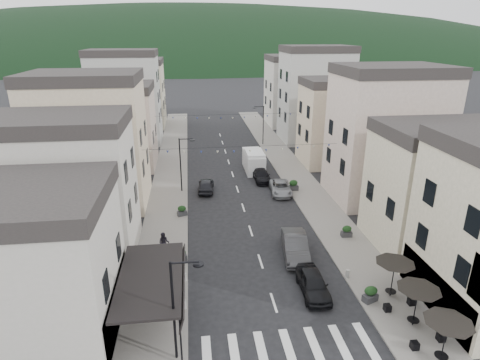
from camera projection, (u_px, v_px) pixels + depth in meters
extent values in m
cube|color=slate|center=(171.00, 174.00, 49.14)|extent=(4.00, 76.00, 0.12)
cube|color=slate|center=(290.00, 169.00, 50.88)|extent=(4.00, 76.00, 0.12)
ellipsoid|color=black|center=(194.00, 55.00, 299.34)|extent=(640.00, 360.00, 70.00)
cube|color=black|center=(150.00, 278.00, 22.93)|extent=(3.60, 7.50, 0.15)
cube|color=black|center=(182.00, 283.00, 23.32)|extent=(0.34, 7.50, 0.99)
cylinder|color=black|center=(181.00, 341.00, 20.43)|extent=(0.10, 0.10, 3.20)
cylinder|color=black|center=(182.00, 266.00, 26.94)|extent=(0.10, 0.10, 3.20)
cube|color=#BBB7AB|center=(63.00, 195.00, 29.87)|extent=(10.00, 7.00, 10.00)
cube|color=#262323|center=(51.00, 122.00, 27.95)|extent=(10.20, 7.14, 1.00)
cube|color=#C5AE94|center=(91.00, 146.00, 38.82)|extent=(10.00, 8.00, 12.00)
cube|color=#262323|center=(82.00, 77.00, 36.56)|extent=(10.20, 8.16, 1.00)
cube|color=#B39D91|center=(114.00, 130.00, 50.42)|extent=(10.00, 8.00, 9.50)
cube|color=#262323|center=(109.00, 88.00, 48.59)|extent=(10.20, 8.16, 1.00)
cube|color=#ADACA7|center=(126.00, 101.00, 60.98)|extent=(10.00, 7.00, 13.00)
cube|color=#262323|center=(121.00, 53.00, 58.54)|extent=(10.20, 7.14, 1.00)
cube|color=#B4AE8F|center=(136.00, 96.00, 72.49)|extent=(10.00, 9.00, 11.00)
cube|color=#262323|center=(133.00, 61.00, 70.40)|extent=(10.20, 9.18, 1.00)
cube|color=#B4AE8F|center=(441.00, 193.00, 31.54)|extent=(10.00, 7.00, 9.00)
cube|color=#262323|center=(452.00, 131.00, 29.80)|extent=(10.20, 7.14, 1.00)
cube|color=#B39D91|center=(385.00, 139.00, 40.24)|extent=(10.00, 8.00, 12.50)
cube|color=#262323|center=(394.00, 70.00, 37.89)|extent=(10.20, 8.16, 1.00)
cube|color=#C5AE94|center=(341.00, 126.00, 51.83)|extent=(10.00, 7.00, 10.00)
cube|color=#262323|center=(345.00, 82.00, 49.92)|extent=(10.20, 7.14, 1.00)
cube|color=#ADACA7|center=(315.00, 98.00, 62.39)|extent=(10.00, 8.00, 13.50)
cube|color=#262323|center=(318.00, 49.00, 59.86)|extent=(10.20, 8.16, 1.00)
cube|color=#BBB7AB|center=(295.00, 93.00, 73.90)|extent=(10.00, 9.00, 11.50)
cube|color=#262323|center=(297.00, 58.00, 71.72)|extent=(10.20, 9.18, 1.00)
cylinder|color=black|center=(444.00, 344.00, 20.72)|extent=(0.06, 0.06, 2.30)
cone|color=black|center=(448.00, 327.00, 20.33)|extent=(2.50, 2.50, 0.55)
cylinder|color=black|center=(441.00, 356.00, 20.99)|extent=(0.70, 0.70, 0.04)
cylinder|color=black|center=(415.00, 309.00, 23.32)|extent=(0.06, 0.06, 2.30)
cone|color=black|center=(418.00, 293.00, 22.94)|extent=(2.50, 2.50, 0.55)
cylinder|color=black|center=(413.00, 320.00, 23.59)|extent=(0.70, 0.70, 0.04)
cylinder|color=black|center=(392.00, 281.00, 25.93)|extent=(0.06, 0.06, 2.30)
cone|color=black|center=(395.00, 266.00, 25.54)|extent=(2.50, 2.50, 0.55)
cylinder|color=black|center=(391.00, 291.00, 26.20)|extent=(0.70, 0.70, 0.04)
cylinder|color=black|center=(174.00, 313.00, 20.38)|extent=(0.14, 0.14, 6.00)
cylinder|color=black|center=(185.00, 262.00, 19.45)|extent=(1.40, 0.10, 0.10)
cylinder|color=black|center=(198.00, 264.00, 19.57)|extent=(0.56, 0.56, 0.08)
cylinder|color=black|center=(181.00, 166.00, 42.70)|extent=(0.14, 0.14, 6.00)
cylinder|color=black|center=(186.00, 139.00, 41.77)|extent=(1.40, 0.10, 0.10)
cylinder|color=black|center=(192.00, 140.00, 41.90)|extent=(0.56, 0.56, 0.08)
cylinder|color=black|center=(263.00, 126.00, 60.86)|extent=(0.14, 0.14, 6.00)
cylinder|color=black|center=(259.00, 107.00, 59.77)|extent=(1.40, 0.10, 0.10)
cylinder|color=black|center=(255.00, 108.00, 59.75)|extent=(0.56, 0.56, 0.08)
cylinder|color=gray|center=(184.00, 304.00, 25.04)|extent=(0.26, 0.26, 0.60)
cylinder|color=gray|center=(185.00, 277.00, 27.83)|extent=(0.26, 0.26, 0.60)
cylinder|color=gray|center=(348.00, 274.00, 28.22)|extent=(0.26, 0.26, 0.60)
cylinder|color=black|center=(242.00, 147.00, 38.64)|extent=(19.00, 0.02, 0.02)
cone|color=beige|center=(150.00, 152.00, 37.70)|extent=(0.28, 0.28, 0.24)
cone|color=navy|center=(168.00, 152.00, 37.91)|extent=(0.28, 0.28, 0.24)
cone|color=beige|center=(184.00, 152.00, 38.12)|extent=(0.28, 0.28, 0.24)
cone|color=navy|center=(201.00, 152.00, 38.33)|extent=(0.28, 0.28, 0.24)
cone|color=beige|center=(218.00, 152.00, 38.53)|extent=(0.28, 0.28, 0.24)
cone|color=navy|center=(234.00, 152.00, 38.72)|extent=(0.28, 0.28, 0.24)
cone|color=beige|center=(250.00, 151.00, 38.90)|extent=(0.28, 0.28, 0.24)
cone|color=navy|center=(266.00, 150.00, 39.08)|extent=(0.28, 0.28, 0.24)
cone|color=beige|center=(282.00, 149.00, 39.25)|extent=(0.28, 0.28, 0.24)
cone|color=navy|center=(298.00, 148.00, 39.41)|extent=(0.28, 0.28, 0.24)
cone|color=beige|center=(314.00, 147.00, 39.56)|extent=(0.28, 0.28, 0.24)
cone|color=navy|center=(329.00, 146.00, 39.72)|extent=(0.28, 0.28, 0.24)
cylinder|color=black|center=(227.00, 115.00, 53.53)|extent=(19.00, 0.02, 0.02)
cone|color=beige|center=(161.00, 118.00, 52.58)|extent=(0.28, 0.28, 0.24)
cone|color=navy|center=(173.00, 118.00, 52.80)|extent=(0.28, 0.28, 0.24)
cone|color=beige|center=(185.00, 118.00, 53.01)|extent=(0.28, 0.28, 0.24)
cone|color=navy|center=(197.00, 118.00, 53.21)|extent=(0.28, 0.28, 0.24)
cone|color=beige|center=(209.00, 118.00, 53.41)|extent=(0.28, 0.28, 0.24)
cone|color=navy|center=(221.00, 118.00, 53.60)|extent=(0.28, 0.28, 0.24)
cone|color=beige|center=(233.00, 118.00, 53.79)|extent=(0.28, 0.28, 0.24)
cone|color=navy|center=(244.00, 118.00, 53.96)|extent=(0.28, 0.28, 0.24)
cone|color=beige|center=(256.00, 117.00, 54.13)|extent=(0.28, 0.28, 0.24)
cone|color=navy|center=(267.00, 116.00, 54.29)|extent=(0.28, 0.28, 0.24)
cone|color=beige|center=(279.00, 115.00, 54.45)|extent=(0.28, 0.28, 0.24)
cone|color=navy|center=(290.00, 114.00, 54.60)|extent=(0.28, 0.28, 0.24)
imported|color=black|center=(313.00, 283.00, 26.59)|extent=(1.82, 4.30, 1.45)
imported|color=#303033|center=(295.00, 246.00, 30.99)|extent=(2.41, 5.28, 1.68)
imported|color=gray|center=(281.00, 188.00, 43.08)|extent=(2.52, 4.79, 1.28)
imported|color=black|center=(262.00, 176.00, 46.76)|extent=(1.81, 4.42, 1.28)
imported|color=black|center=(206.00, 185.00, 43.67)|extent=(1.99, 4.24, 1.40)
cube|color=silver|center=(254.00, 161.00, 50.18)|extent=(2.20, 5.52, 2.30)
cube|color=silver|center=(255.00, 154.00, 49.11)|extent=(2.14, 3.68, 0.57)
cylinder|color=black|center=(249.00, 173.00, 48.41)|extent=(0.29, 0.81, 0.80)
cylinder|color=black|center=(264.00, 172.00, 48.61)|extent=(0.29, 0.81, 0.80)
cylinder|color=black|center=(244.00, 162.00, 52.26)|extent=(0.29, 0.81, 0.80)
cylinder|color=black|center=(258.00, 162.00, 52.46)|extent=(0.29, 0.81, 0.80)
imported|color=black|center=(163.00, 258.00, 28.96)|extent=(0.80, 0.64, 1.92)
imported|color=black|center=(164.00, 243.00, 31.18)|extent=(0.93, 0.78, 1.73)
cube|color=#2E2E31|center=(181.00, 258.00, 30.30)|extent=(0.98, 0.68, 0.45)
ellipsoid|color=black|center=(181.00, 252.00, 30.13)|extent=(0.78, 0.50, 0.57)
cube|color=#333335|center=(182.00, 213.00, 37.76)|extent=(1.00, 0.74, 0.44)
ellipsoid|color=black|center=(182.00, 208.00, 37.59)|extent=(0.78, 0.50, 0.57)
cube|color=#2F2F32|center=(370.00, 298.00, 25.75)|extent=(1.10, 0.86, 0.48)
ellipsoid|color=black|center=(371.00, 291.00, 25.57)|extent=(0.85, 0.54, 0.62)
cube|color=#2E2E30|center=(346.00, 234.00, 33.88)|extent=(0.92, 0.54, 0.45)
ellipsoid|color=black|center=(347.00, 229.00, 33.71)|extent=(0.79, 0.50, 0.57)
cube|color=#2E2E31|center=(293.00, 188.00, 43.78)|extent=(1.09, 0.66, 0.53)
ellipsoid|color=black|center=(293.00, 183.00, 43.58)|extent=(0.93, 0.59, 0.67)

